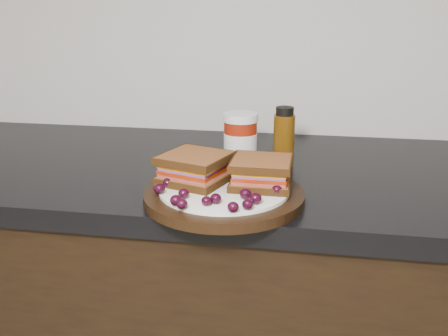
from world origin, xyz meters
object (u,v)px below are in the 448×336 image
(condiment_jar, at_px, (240,139))
(sandwich_left, at_px, (195,168))
(plate, at_px, (224,196))
(oil_bottle, at_px, (284,136))

(condiment_jar, bearing_deg, sandwich_left, -104.84)
(sandwich_left, bearing_deg, plate, -4.75)
(plate, relative_size, condiment_jar, 2.56)
(oil_bottle, bearing_deg, sandwich_left, -125.27)
(sandwich_left, bearing_deg, condiment_jar, 93.70)
(plate, bearing_deg, condiment_jar, 90.91)
(plate, relative_size, oil_bottle, 2.24)
(sandwich_left, xyz_separation_m, condiment_jar, (0.05, 0.20, 0.01))
(sandwich_left, height_order, condiment_jar, condiment_jar)
(condiment_jar, relative_size, oil_bottle, 0.88)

